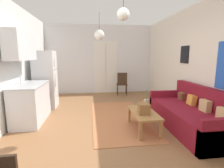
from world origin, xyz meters
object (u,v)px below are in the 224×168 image
handbag (144,108)px  accent_chair (122,83)px  couch (191,115)px  pendant_lamp_far (99,35)px  coffee_table (144,114)px  pendant_lamp_near (123,14)px  bamboo_vase (146,104)px  refrigerator (46,80)px

handbag → accent_chair: (0.20, 3.38, -0.02)m
couch → accent_chair: accent_chair is taller
pendant_lamp_far → coffee_table: bearing=-67.0°
coffee_table → pendant_lamp_near: size_ratio=1.63×
handbag → pendant_lamp_near: pendant_lamp_near is taller
coffee_table → pendant_lamp_near: 2.04m
couch → bamboo_vase: couch is taller
coffee_table → handbag: 0.20m
couch → handbag: (-1.10, -0.06, 0.22)m
pendant_lamp_near → coffee_table: bearing=-0.2°
accent_chair → pendant_lamp_far: (-0.96, -1.39, 1.67)m
accent_chair → pendant_lamp_far: 2.38m
handbag → pendant_lamp_near: 1.87m
bamboo_vase → refrigerator: refrigerator is taller
bamboo_vase → refrigerator: (-2.53, 1.79, 0.34)m
accent_chair → pendant_lamp_near: 3.81m
handbag → couch: bearing=3.3°
couch → pendant_lamp_far: 3.27m
coffee_table → pendant_lamp_far: size_ratio=1.23×
coffee_table → pendant_lamp_far: (-0.80, 1.88, 1.82)m
refrigerator → accent_chair: refrigerator is taller
coffee_table → refrigerator: bearing=141.0°
accent_chair → bamboo_vase: bearing=95.8°
bamboo_vase → refrigerator: bearing=144.7°
pendant_lamp_near → pendant_lamp_far: size_ratio=0.75×
coffee_table → pendant_lamp_near: (-0.46, 0.00, 1.98)m
coffee_table → pendant_lamp_far: bearing=113.0°
handbag → refrigerator: bearing=139.2°
coffee_table → handbag: (-0.04, -0.10, 0.17)m
coffee_table → handbag: size_ratio=3.02×
couch → handbag: bearing=-176.7°
coffee_table → accent_chair: accent_chair is taller
coffee_table → pendant_lamp_near: bearing=179.8°
bamboo_vase → pendant_lamp_far: (-0.90, 1.72, 1.65)m
accent_chair → pendant_lamp_far: bearing=62.3°
bamboo_vase → accent_chair: size_ratio=0.49×
handbag → refrigerator: (-2.39, 2.07, 0.34)m
couch → coffee_table: 1.06m
refrigerator → accent_chair: size_ratio=1.88×
handbag → accent_chair: 3.39m
handbag → pendant_lamp_far: 2.70m
coffee_table → refrigerator: refrigerator is taller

